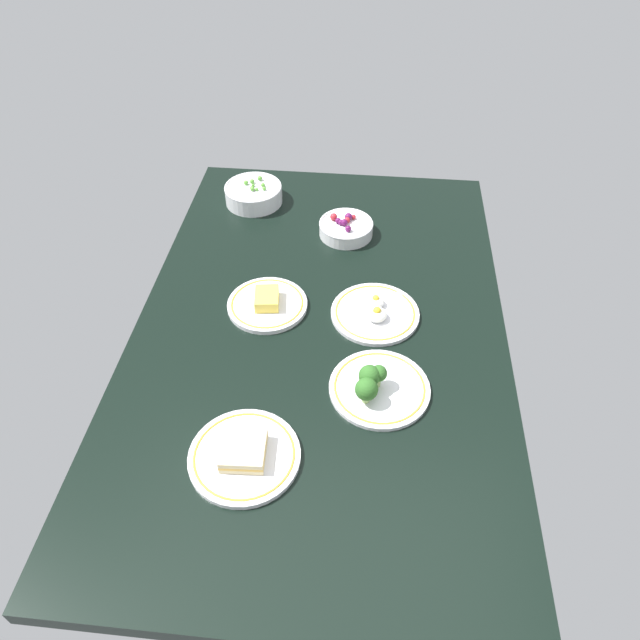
# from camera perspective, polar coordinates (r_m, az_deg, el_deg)

# --- Properties ---
(dining_table) EXTENTS (1.46, 0.92, 0.04)m
(dining_table) POSITION_cam_1_polar(r_m,az_deg,el_deg) (1.48, 0.00, -1.11)
(dining_table) COLOR black
(dining_table) RESTS_ON ground
(plate_eggs) EXTENTS (0.22, 0.22, 0.05)m
(plate_eggs) POSITION_cam_1_polar(r_m,az_deg,el_deg) (1.49, 5.39, 0.75)
(plate_eggs) COLOR silver
(plate_eggs) RESTS_ON dining_table
(bowl_peas) EXTENTS (0.18, 0.18, 0.07)m
(bowl_peas) POSITION_cam_1_polar(r_m,az_deg,el_deg) (1.89, -6.47, 12.13)
(bowl_peas) COLOR silver
(bowl_peas) RESTS_ON dining_table
(plate_broccoli) EXTENTS (0.23, 0.23, 0.08)m
(plate_broccoli) POSITION_cam_1_polar(r_m,az_deg,el_deg) (1.31, 5.53, -6.41)
(plate_broccoli) COLOR silver
(plate_broccoli) RESTS_ON dining_table
(plate_sandwich) EXTENTS (0.23, 0.23, 0.04)m
(plate_sandwich) POSITION_cam_1_polar(r_m,az_deg,el_deg) (1.22, -7.38, -12.85)
(plate_sandwich) COLOR silver
(plate_sandwich) RESTS_ON dining_table
(bowl_berries) EXTENTS (0.16, 0.16, 0.06)m
(bowl_berries) POSITION_cam_1_polar(r_m,az_deg,el_deg) (1.74, 2.54, 8.96)
(bowl_berries) COLOR silver
(bowl_berries) RESTS_ON dining_table
(plate_cheese) EXTENTS (0.21, 0.21, 0.04)m
(plate_cheese) POSITION_cam_1_polar(r_m,az_deg,el_deg) (1.51, -5.15, 1.62)
(plate_cheese) COLOR silver
(plate_cheese) RESTS_ON dining_table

